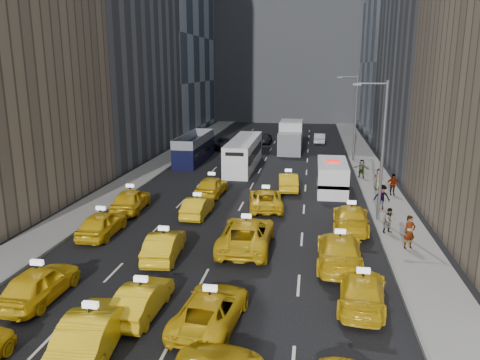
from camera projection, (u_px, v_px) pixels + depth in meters
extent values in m
plane|color=black|center=(193.00, 299.00, 20.28)|extent=(160.00, 160.00, 0.00)
cube|color=gray|center=(152.00, 169.00, 45.83)|extent=(3.00, 90.00, 0.15)
cube|color=gray|center=(372.00, 176.00, 42.73)|extent=(3.00, 90.00, 0.15)
cube|color=slate|center=(166.00, 169.00, 45.61)|extent=(0.15, 90.00, 0.18)
cube|color=slate|center=(356.00, 175.00, 42.94)|extent=(0.15, 90.00, 0.18)
cube|color=slate|center=(289.00, 9.00, 84.74)|extent=(30.00, 12.00, 40.00)
cylinder|color=#595B60|center=(382.00, 153.00, 29.37)|extent=(0.20, 0.20, 9.00)
cylinder|color=#595B60|center=(372.00, 84.00, 28.50)|extent=(1.80, 0.12, 0.12)
cube|color=slate|center=(357.00, 84.00, 28.64)|extent=(0.50, 0.22, 0.12)
cylinder|color=#595B60|center=(355.00, 119.00, 48.59)|extent=(0.20, 0.20, 9.00)
cylinder|color=#595B60|center=(349.00, 77.00, 47.71)|extent=(1.80, 0.12, 0.12)
cube|color=slate|center=(340.00, 77.00, 47.85)|extent=(0.50, 0.22, 0.12)
imported|color=gold|center=(93.00, 331.00, 16.41)|extent=(2.21, 4.88, 1.55)
imported|color=gold|center=(39.00, 284.00, 20.03)|extent=(1.89, 4.47, 1.51)
imported|color=gold|center=(142.00, 299.00, 18.86)|extent=(1.54, 4.09, 1.33)
imported|color=gold|center=(210.00, 309.00, 18.07)|extent=(2.67, 5.01, 1.34)
imported|color=gold|center=(362.00, 290.00, 19.57)|extent=(2.41, 4.86, 1.36)
imported|color=gold|center=(102.00, 224.00, 27.71)|extent=(1.85, 4.40, 1.49)
imported|color=gold|center=(164.00, 245.00, 24.44)|extent=(1.86, 4.44, 1.43)
imported|color=gold|center=(246.00, 234.00, 25.75)|extent=(2.78, 5.95, 1.65)
imported|color=gold|center=(339.00, 250.00, 23.55)|extent=(2.38, 5.52, 1.58)
imported|color=gold|center=(131.00, 200.00, 32.51)|extent=(2.23, 4.80, 1.59)
imported|color=gold|center=(198.00, 207.00, 31.31)|extent=(1.49, 4.07, 1.33)
imported|color=gold|center=(266.00, 199.00, 33.04)|extent=(2.91, 5.23, 1.38)
imported|color=gold|center=(351.00, 218.00, 28.78)|extent=(2.37, 5.32, 1.52)
imported|color=gold|center=(212.00, 186.00, 36.42)|extent=(2.08, 4.60, 1.53)
imported|color=gold|center=(288.00, 182.00, 38.04)|extent=(1.87, 4.43, 1.42)
cube|color=white|center=(332.00, 177.00, 37.55)|extent=(2.80, 6.21, 2.42)
cylinder|color=black|center=(319.00, 192.00, 35.83)|extent=(0.28, 0.97, 0.97)
cylinder|color=black|center=(346.00, 193.00, 35.53)|extent=(0.28, 0.97, 0.97)
cylinder|color=black|center=(319.00, 179.00, 39.91)|extent=(0.28, 0.97, 0.97)
cylinder|color=black|center=(343.00, 180.00, 39.61)|extent=(0.28, 0.97, 0.97)
cube|color=navy|center=(332.00, 179.00, 37.59)|extent=(2.84, 6.22, 0.27)
cube|color=red|center=(333.00, 161.00, 37.25)|extent=(1.13, 0.47, 0.18)
cube|color=black|center=(194.00, 148.00, 49.56)|extent=(2.60, 9.86, 2.85)
cylinder|color=black|center=(175.00, 163.00, 46.07)|extent=(0.28, 1.10, 1.10)
cylinder|color=black|center=(194.00, 164.00, 45.79)|extent=(0.28, 1.10, 1.10)
cylinder|color=black|center=(195.00, 150.00, 53.74)|extent=(0.28, 1.10, 1.10)
cylinder|color=black|center=(211.00, 150.00, 53.45)|extent=(0.28, 1.10, 1.10)
cube|color=white|center=(244.00, 153.00, 46.30)|extent=(3.69, 11.47, 2.91)
cylinder|color=black|center=(225.00, 172.00, 42.12)|extent=(0.28, 1.10, 1.10)
cylinder|color=black|center=(247.00, 173.00, 41.82)|extent=(0.28, 1.10, 1.10)
cylinder|color=black|center=(241.00, 154.00, 51.21)|extent=(0.28, 1.10, 1.10)
cylinder|color=black|center=(259.00, 154.00, 50.91)|extent=(0.28, 1.10, 1.10)
cube|color=silver|center=(291.00, 137.00, 55.37)|extent=(2.87, 7.74, 3.50)
cylinder|color=black|center=(279.00, 151.00, 53.01)|extent=(0.28, 1.10, 1.10)
cylinder|color=black|center=(300.00, 151.00, 52.66)|extent=(0.28, 1.10, 1.10)
cylinder|color=black|center=(282.00, 143.00, 58.64)|extent=(0.28, 1.10, 1.10)
cylinder|color=black|center=(301.00, 143.00, 58.29)|extent=(0.28, 1.10, 1.10)
imported|color=#A2A4AA|center=(336.00, 165.00, 44.42)|extent=(1.78, 4.51, 1.46)
imported|color=black|center=(224.00, 143.00, 57.48)|extent=(2.62, 5.05, 1.36)
imported|color=gray|center=(290.00, 137.00, 62.53)|extent=(2.07, 5.04, 1.46)
imported|color=black|center=(265.00, 138.00, 61.42)|extent=(1.76, 4.33, 1.47)
imported|color=#ADB0B5|center=(320.00, 138.00, 61.40)|extent=(1.53, 4.13, 1.35)
imported|color=gray|center=(409.00, 232.00, 25.32)|extent=(0.80, 0.67, 1.86)
imported|color=gray|center=(390.00, 220.00, 27.75)|extent=(0.85, 0.68, 1.53)
imported|color=gray|center=(382.00, 197.00, 32.37)|extent=(1.17, 0.58, 1.75)
imported|color=gray|center=(393.00, 184.00, 35.97)|extent=(1.02, 0.56, 1.67)
imported|color=gray|center=(379.00, 179.00, 37.51)|extent=(0.94, 0.65, 1.75)
imported|color=gray|center=(361.00, 169.00, 41.70)|extent=(1.56, 0.96, 1.62)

